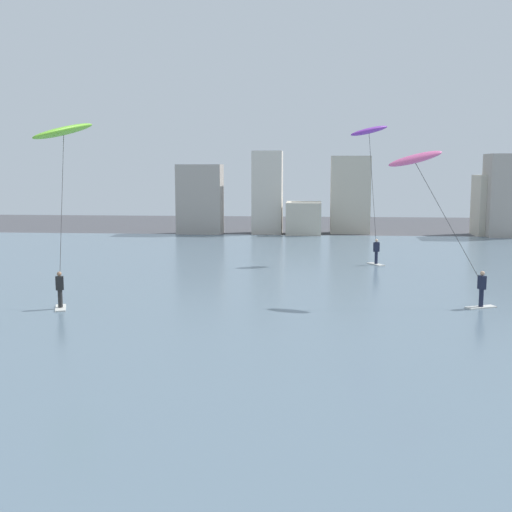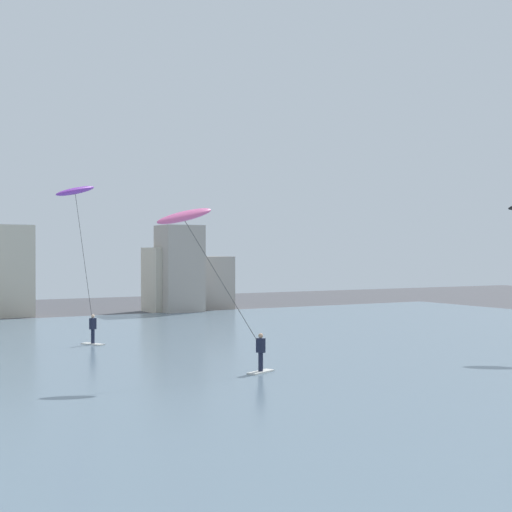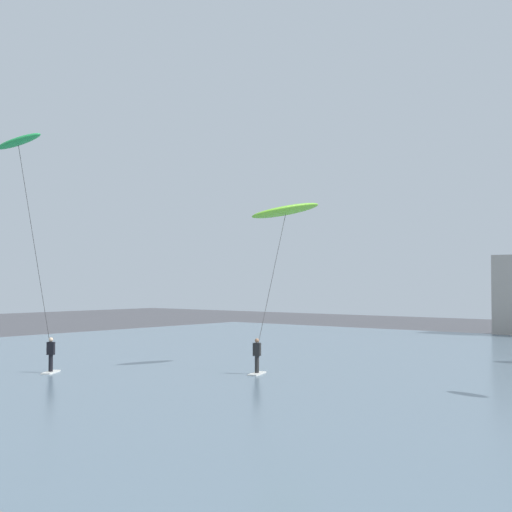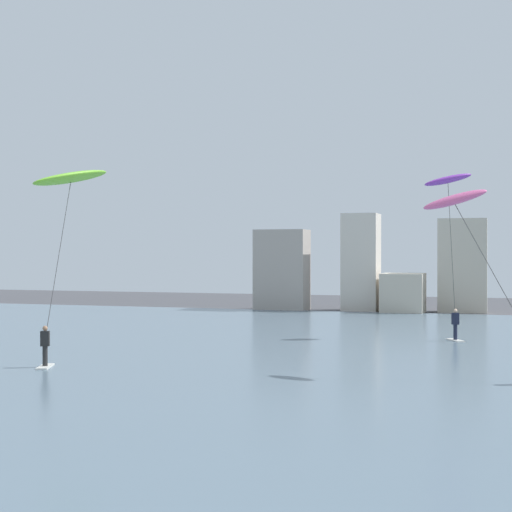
% 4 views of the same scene
% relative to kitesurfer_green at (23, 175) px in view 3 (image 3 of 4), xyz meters
% --- Properties ---
extents(kitesurfer_green, '(3.11, 2.58, 11.40)m').
position_rel_kitesurfer_green_xyz_m(kitesurfer_green, '(0.00, 0.00, 0.00)').
color(kitesurfer_green, silver).
rests_on(kitesurfer_green, water_bay).
extents(kitesurfer_lime, '(2.66, 6.12, 8.57)m').
position_rel_kitesurfer_green_xyz_m(kitesurfer_lime, '(8.11, 9.68, -1.90)').
color(kitesurfer_lime, silver).
rests_on(kitesurfer_lime, water_bay).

